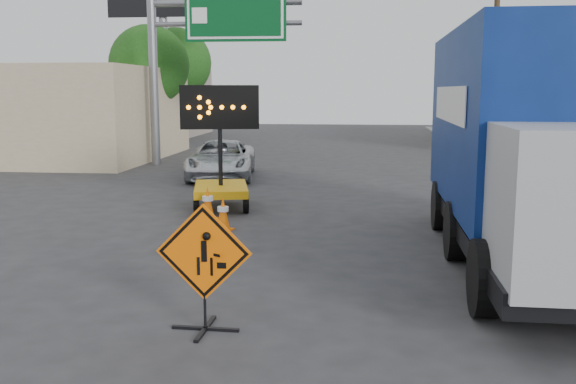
% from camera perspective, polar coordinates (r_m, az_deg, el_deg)
% --- Properties ---
extents(ground, '(100.00, 100.00, 0.00)m').
position_cam_1_polar(ground, '(8.24, -6.87, -12.58)').
color(ground, '#2D2D30').
rests_on(ground, ground).
extents(curb_right, '(0.40, 60.00, 0.12)m').
position_cam_1_polar(curb_right, '(23.27, 19.75, 1.20)').
color(curb_right, gray).
rests_on(curb_right, ground).
extents(storefront_left_near, '(14.00, 10.00, 4.00)m').
position_cam_1_polar(storefront_left_near, '(31.68, -23.69, 6.44)').
color(storefront_left_near, '#C9B391').
rests_on(storefront_left_near, ground).
extents(storefront_left_far, '(12.00, 10.00, 4.40)m').
position_cam_1_polar(storefront_left_far, '(44.73, -15.82, 7.66)').
color(storefront_left_far, gray).
rests_on(storefront_left_far, ground).
extents(building_right_far, '(10.00, 14.00, 4.60)m').
position_cam_1_polar(building_right_far, '(39.09, 23.23, 7.27)').
color(building_right_far, '#C9B391').
rests_on(building_right_far, ground).
extents(highway_gantry, '(6.18, 0.38, 6.90)m').
position_cam_1_polar(highway_gantry, '(26.23, -7.59, 13.45)').
color(highway_gantry, slate).
rests_on(highway_gantry, ground).
extents(billboard, '(6.10, 0.54, 9.85)m').
position_cam_1_polar(billboard, '(35.10, -10.90, 15.98)').
color(billboard, slate).
rests_on(billboard, ground).
extents(utility_pole_far, '(1.80, 0.26, 9.00)m').
position_cam_1_polar(utility_pole_far, '(32.09, 17.89, 11.59)').
color(utility_pole_far, '#4A351F').
rests_on(utility_pole_far, ground).
extents(tree_left_near, '(3.71, 3.71, 6.03)m').
position_cam_1_polar(tree_left_near, '(31.05, -12.24, 10.95)').
color(tree_left_near, '#4A351F').
rests_on(tree_left_near, ground).
extents(tree_left_far, '(4.10, 4.10, 6.66)m').
position_cam_1_polar(tree_left_far, '(39.00, -9.89, 11.23)').
color(tree_left_far, '#4A351F').
rests_on(tree_left_far, ground).
extents(construction_sign, '(1.24, 0.88, 1.64)m').
position_cam_1_polar(construction_sign, '(8.16, -7.47, -6.38)').
color(construction_sign, black).
rests_on(construction_sign, ground).
extents(arrow_board, '(1.97, 2.45, 3.15)m').
position_cam_1_polar(arrow_board, '(16.63, -6.00, 0.96)').
color(arrow_board, '#E5A20C').
rests_on(arrow_board, ground).
extents(pickup_truck, '(2.72, 4.92, 1.30)m').
position_cam_1_polar(pickup_truck, '(22.33, -5.93, 2.90)').
color(pickup_truck, silver).
rests_on(pickup_truck, ground).
extents(box_truck, '(2.88, 8.67, 4.10)m').
position_cam_1_polar(box_truck, '(11.91, 20.78, 2.84)').
color(box_truck, black).
rests_on(box_truck, ground).
extents(cone_a, '(0.40, 0.40, 0.77)m').
position_cam_1_polar(cone_a, '(11.25, -8.84, -4.66)').
color(cone_a, '#FB6605').
rests_on(cone_a, ground).
extents(cone_b, '(0.47, 0.47, 0.75)m').
position_cam_1_polar(cone_b, '(14.01, -5.80, -1.91)').
color(cone_b, '#FB6605').
rests_on(cone_b, ground).
extents(cone_c, '(0.49, 0.49, 0.79)m').
position_cam_1_polar(cone_c, '(15.23, -7.15, -0.97)').
color(cone_c, '#FB6605').
rests_on(cone_c, ground).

